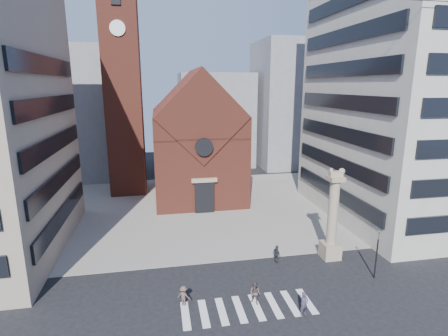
{
  "coord_description": "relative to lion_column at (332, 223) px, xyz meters",
  "views": [
    {
      "loc": [
        -5.31,
        -24.62,
        15.84
      ],
      "look_at": [
        0.83,
        8.0,
        7.9
      ],
      "focal_mm": 28.0,
      "sensor_mm": 36.0,
      "label": 1
    }
  ],
  "objects": [
    {
      "name": "campanile",
      "position": [
        -20.01,
        25.0,
        12.28
      ],
      "size": [
        5.5,
        5.5,
        31.2
      ],
      "color": "brown",
      "rests_on": "ground"
    },
    {
      "name": "scooter_3",
      "position": [
        -10.63,
        14.89,
        -2.94
      ],
      "size": [
        0.46,
        1.57,
        0.94
      ],
      "primitive_type": "imported",
      "rotation": [
        0.0,
        0.0,
        -0.01
      ],
      "color": "black",
      "rests_on": "piazza"
    },
    {
      "name": "zebra_crossing",
      "position": [
        -9.46,
        -6.0,
        -3.45
      ],
      "size": [
        10.2,
        3.2,
        0.01
      ],
      "primitive_type": null,
      "color": "white",
      "rests_on": "ground"
    },
    {
      "name": "ground",
      "position": [
        -10.01,
        -3.0,
        -3.46
      ],
      "size": [
        120.0,
        120.0,
        0.0
      ],
      "primitive_type": "plane",
      "color": "black",
      "rests_on": "ground"
    },
    {
      "name": "pedestrian_1",
      "position": [
        -8.85,
        -5.61,
        -2.59
      ],
      "size": [
        1.07,
        1.05,
        1.74
      ],
      "primitive_type": "imported",
      "rotation": [
        0.0,
        0.0,
        -0.73
      ],
      "color": "#4E403E",
      "rests_on": "ground"
    },
    {
      "name": "pedestrian_3",
      "position": [
        -14.03,
        -4.78,
        -2.68
      ],
      "size": [
        1.15,
        0.97,
        1.55
      ],
      "primitive_type": "imported",
      "rotation": [
        0.0,
        0.0,
        2.67
      ],
      "color": "brown",
      "rests_on": "ground"
    },
    {
      "name": "lion_column",
      "position": [
        0.0,
        0.0,
        0.0
      ],
      "size": [
        1.63,
        1.6,
        8.68
      ],
      "color": "tan",
      "rests_on": "ground"
    },
    {
      "name": "bg_block_right",
      "position": [
        11.99,
        39.0,
        8.54
      ],
      "size": [
        16.0,
        14.0,
        24.0
      ],
      "primitive_type": "cube",
      "color": "gray",
      "rests_on": "ground"
    },
    {
      "name": "scooter_5",
      "position": [
        -7.2,
        14.89,
        -2.94
      ],
      "size": [
        0.46,
        1.57,
        0.94
      ],
      "primitive_type": "imported",
      "rotation": [
        0.0,
        0.0,
        -0.01
      ],
      "color": "black",
      "rests_on": "piazza"
    },
    {
      "name": "scooter_4",
      "position": [
        -8.91,
        14.89,
        -2.98
      ],
      "size": [
        0.59,
        1.62,
        0.85
      ],
      "primitive_type": "imported",
      "rotation": [
        0.0,
        0.0,
        -0.01
      ],
      "color": "black",
      "rests_on": "piazza"
    },
    {
      "name": "bg_block_left",
      "position": [
        -30.01,
        37.0,
        7.54
      ],
      "size": [
        16.0,
        14.0,
        22.0
      ],
      "primitive_type": "cube",
      "color": "gray",
      "rests_on": "ground"
    },
    {
      "name": "scooter_6",
      "position": [
        -5.49,
        14.89,
        -2.98
      ],
      "size": [
        0.59,
        1.62,
        0.85
      ],
      "primitive_type": "imported",
      "rotation": [
        0.0,
        0.0,
        -0.01
      ],
      "color": "black",
      "rests_on": "piazza"
    },
    {
      "name": "scooter_1",
      "position": [
        -14.05,
        14.89,
        -2.94
      ],
      "size": [
        0.46,
        1.57,
        0.94
      ],
      "primitive_type": "imported",
      "rotation": [
        0.0,
        0.0,
        -0.01
      ],
      "color": "black",
      "rests_on": "piazza"
    },
    {
      "name": "building_right",
      "position": [
        13.99,
        9.0,
        12.54
      ],
      "size": [
        18.0,
        22.0,
        32.0
      ],
      "primitive_type": "cube",
      "color": "#B9B5A8",
      "rests_on": "ground"
    },
    {
      "name": "traffic_light",
      "position": [
        1.99,
        -4.0,
        -1.17
      ],
      "size": [
        0.13,
        0.16,
        4.3
      ],
      "color": "black",
      "rests_on": "ground"
    },
    {
      "name": "pedestrian_0",
      "position": [
        -5.83,
        -7.51,
        -2.56
      ],
      "size": [
        0.76,
        0.64,
        1.79
      ],
      "primitive_type": "imported",
      "rotation": [
        0.0,
        0.0,
        0.38
      ],
      "color": "#3A3245",
      "rests_on": "ground"
    },
    {
      "name": "pedestrian_2",
      "position": [
        -5.26,
        -0.03,
        -2.6
      ],
      "size": [
        0.7,
        1.08,
        1.71
      ],
      "primitive_type": "imported",
      "rotation": [
        0.0,
        0.0,
        1.88
      ],
      "color": "#292B31",
      "rests_on": "ground"
    },
    {
      "name": "scooter_2",
      "position": [
        -12.34,
        14.89,
        -2.98
      ],
      "size": [
        0.59,
        1.62,
        0.85
      ],
      "primitive_type": "imported",
      "rotation": [
        0.0,
        0.0,
        -0.01
      ],
      "color": "black",
      "rests_on": "piazza"
    },
    {
      "name": "scooter_0",
      "position": [
        -15.76,
        14.89,
        -2.98
      ],
      "size": [
        0.59,
        1.62,
        0.85
      ],
      "primitive_type": "imported",
      "rotation": [
        0.0,
        0.0,
        -0.01
      ],
      "color": "black",
      "rests_on": "piazza"
    },
    {
      "name": "bg_block_mid",
      "position": [
        -4.01,
        42.0,
        5.54
      ],
      "size": [
        14.0,
        12.0,
        18.0
      ],
      "primitive_type": "cube",
      "color": "gray",
      "rests_on": "ground"
    },
    {
      "name": "piazza",
      "position": [
        -10.01,
        16.0,
        -3.43
      ],
      "size": [
        46.0,
        30.0,
        0.05
      ],
      "primitive_type": "cube",
      "color": "gray",
      "rests_on": "ground"
    },
    {
      "name": "church",
      "position": [
        -10.01,
        22.04,
        4.53
      ],
      "size": [
        12.0,
        16.65,
        18.0
      ],
      "color": "brown",
      "rests_on": "ground"
    }
  ]
}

